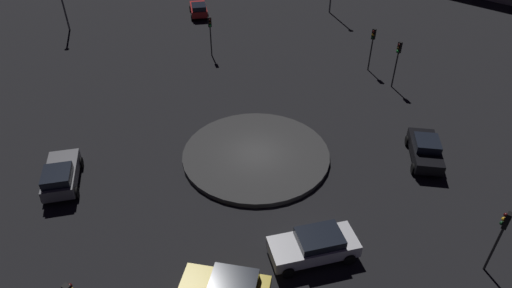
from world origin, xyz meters
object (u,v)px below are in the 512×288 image
(car_yellow, at_px, (227,288))
(traffic_light_southwest, at_px, (372,41))
(car_white, at_px, (315,245))
(car_grey, at_px, (61,175))
(traffic_light_northwest, at_px, (502,230))
(car_black, at_px, (425,150))
(traffic_light_south, at_px, (210,29))
(car_red, at_px, (199,9))
(traffic_light_west, at_px, (398,56))

(car_yellow, xyz_separation_m, traffic_light_southwest, (-19.28, -17.44, 2.00))
(car_white, distance_m, car_grey, 15.73)
(traffic_light_southwest, bearing_deg, traffic_light_northwest, 42.14)
(car_black, distance_m, traffic_light_south, 22.10)
(car_yellow, relative_size, traffic_light_southwest, 1.17)
(car_red, xyz_separation_m, traffic_light_south, (1.79, 10.66, 1.89))
(traffic_light_southwest, relative_size, traffic_light_northwest, 0.98)
(car_yellow, relative_size, traffic_light_northwest, 1.15)
(traffic_light_southwest, xyz_separation_m, traffic_light_northwest, (6.84, 20.66, 0.06))
(traffic_light_west, height_order, traffic_light_south, traffic_light_west)
(car_white, xyz_separation_m, traffic_light_northwest, (-7.51, 3.94, 2.01))
(traffic_light_southwest, bearing_deg, car_black, 43.05)
(car_red, distance_m, traffic_light_southwest, 21.49)
(car_white, height_order, car_red, car_red)
(car_grey, bearing_deg, car_yellow, -139.79)
(traffic_light_south, bearing_deg, traffic_light_northwest, 17.18)
(car_black, xyz_separation_m, traffic_light_south, (8.25, -20.41, 1.89))
(car_red, bearing_deg, car_white, -174.90)
(car_white, relative_size, traffic_light_west, 1.18)
(traffic_light_south, bearing_deg, car_red, 177.26)
(traffic_light_southwest, bearing_deg, traffic_light_west, 62.35)
(car_white, height_order, traffic_light_northwest, traffic_light_northwest)
(car_grey, xyz_separation_m, traffic_light_southwest, (-26.06, -6.21, 1.90))
(car_yellow, height_order, car_red, car_red)
(car_black, relative_size, traffic_light_southwest, 1.18)
(car_black, xyz_separation_m, car_white, (10.48, 4.38, -0.02))
(car_black, distance_m, car_white, 11.36)
(car_yellow, bearing_deg, car_grey, -26.30)
(car_white, height_order, traffic_light_southwest, traffic_light_southwest)
(car_yellow, distance_m, car_red, 37.27)
(traffic_light_northwest, height_order, traffic_light_south, traffic_light_northwest)
(car_grey, relative_size, traffic_light_west, 1.07)
(car_yellow, height_order, traffic_light_southwest, traffic_light_southwest)
(traffic_light_southwest, height_order, traffic_light_west, traffic_light_west)
(traffic_light_southwest, distance_m, traffic_light_south, 14.56)
(traffic_light_northwest, bearing_deg, car_red, -24.38)
(car_red, height_order, traffic_light_west, traffic_light_west)
(car_yellow, distance_m, traffic_light_southwest, 26.08)
(traffic_light_northwest, distance_m, traffic_light_south, 29.22)
(car_grey, bearing_deg, traffic_light_west, -74.68)
(car_red, bearing_deg, traffic_light_south, -177.95)
(car_black, distance_m, traffic_light_west, 10.03)
(car_grey, distance_m, traffic_light_southwest, 26.86)
(car_white, distance_m, car_red, 35.69)
(traffic_light_west, bearing_deg, car_white, 24.77)
(car_black, xyz_separation_m, car_grey, (22.19, -6.13, 0.04))
(car_yellow, relative_size, car_red, 1.06)
(car_red, bearing_deg, car_grey, 159.34)
(car_black, height_order, traffic_light_northwest, traffic_light_northwest)
(car_grey, height_order, traffic_light_south, traffic_light_south)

